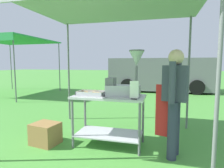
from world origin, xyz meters
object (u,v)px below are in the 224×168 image
object	(u,v)px
van_grey	(161,74)
stall_canopy	(110,7)
vendor	(174,98)
supply_crate	(46,134)
neighbour_tent	(10,41)
donut_cart	(109,110)
menu_sign	(134,91)
donut_fryer	(126,80)
donut_tray	(91,94)

from	to	relation	value
van_grey	stall_canopy	bearing A→B (deg)	-96.40
vendor	van_grey	size ratio (longest dim) A/B	0.31
vendor	supply_crate	world-z (taller)	vendor
stall_canopy	neighbour_tent	size ratio (longest dim) A/B	0.92
donut_cart	menu_sign	world-z (taller)	menu_sign
vendor	van_grey	bearing A→B (deg)	92.03
donut_cart	neighbour_tent	world-z (taller)	neighbour_tent
supply_crate	neighbour_tent	bearing A→B (deg)	137.16
stall_canopy	donut_fryer	world-z (taller)	stall_canopy
donut_fryer	menu_sign	bearing A→B (deg)	-56.88
donut_fryer	van_grey	bearing A→B (deg)	85.98
menu_sign	neighbour_tent	world-z (taller)	neighbour_tent
donut_fryer	menu_sign	distance (m)	0.35
donut_cart	menu_sign	bearing A→B (deg)	-26.29
supply_crate	donut_tray	bearing A→B (deg)	15.20
donut_fryer	neighbour_tent	size ratio (longest dim) A/B	0.23
stall_canopy	neighbour_tent	bearing A→B (deg)	145.21
menu_sign	vendor	xyz separation A→B (m)	(0.58, 0.09, -0.09)
donut_cart	neighbour_tent	bearing A→B (deg)	144.57
stall_canopy	vendor	distance (m)	1.80
stall_canopy	donut_fryer	distance (m)	1.25
donut_tray	neighbour_tent	distance (m)	7.10
stall_canopy	neighbour_tent	xyz separation A→B (m)	(-5.83, 4.05, 0.10)
menu_sign	van_grey	bearing A→B (deg)	87.45
donut_cart	donut_tray	world-z (taller)	donut_tray
donut_cart	menu_sign	xyz separation A→B (m)	(0.46, -0.23, 0.37)
menu_sign	neighbour_tent	xyz separation A→B (m)	(-6.28, 4.37, 1.45)
van_grey	neighbour_tent	distance (m)	7.41
donut_cart	neighbour_tent	xyz separation A→B (m)	(-5.83, 4.14, 1.83)
stall_canopy	donut_tray	xyz separation A→B (m)	(-0.30, -0.13, -1.46)
supply_crate	van_grey	bearing A→B (deg)	75.71
van_grey	neighbour_tent	world-z (taller)	neighbour_tent
donut_cart	vendor	distance (m)	1.09
stall_canopy	supply_crate	size ratio (longest dim) A/B	6.06
van_grey	supply_crate	bearing A→B (deg)	-104.29
donut_tray	donut_fryer	bearing A→B (deg)	6.79
vendor	neighbour_tent	xyz separation A→B (m)	(-6.87, 4.29, 1.54)
donut_cart	donut_fryer	distance (m)	0.60
supply_crate	menu_sign	bearing A→B (deg)	0.80
donut_tray	donut_fryer	world-z (taller)	donut_fryer
vendor	van_grey	distance (m)	7.26
menu_sign	supply_crate	xyz separation A→B (m)	(-1.55, -0.02, -0.80)
menu_sign	vendor	bearing A→B (deg)	8.34
donut_cart	supply_crate	world-z (taller)	donut_cart
stall_canopy	vendor	xyz separation A→B (m)	(1.04, -0.24, -1.44)
stall_canopy	neighbour_tent	world-z (taller)	neighbour_tent
supply_crate	stall_canopy	bearing A→B (deg)	17.67
stall_canopy	menu_sign	distance (m)	1.47
donut_fryer	vendor	world-z (taller)	donut_fryer
stall_canopy	supply_crate	xyz separation A→B (m)	(-1.09, -0.35, -2.16)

